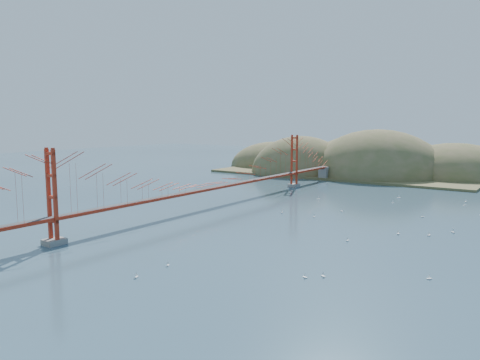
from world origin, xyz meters
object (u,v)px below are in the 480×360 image
Objects in this scene: sailboat_1 at (314,216)px; sailboat_0 at (282,212)px; bridge at (211,167)px; sailboat_2 at (305,276)px.

sailboat_1 is 0.87× the size of sailboat_0.
bridge reaches higher than sailboat_2.
bridge is 14.66m from sailboat_0.
bridge is at bearing -172.01° from sailboat_1.
sailboat_0 is at bearing 11.20° from bridge.
bridge is at bearing -168.80° from sailboat_0.
bridge is 148.63× the size of sailboat_0.
bridge is 38.95m from sailboat_2.
sailboat_2 is (30.26, -23.54, -6.87)m from bridge.
sailboat_0 is (-17.56, 26.06, 0.01)m from sailboat_2.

